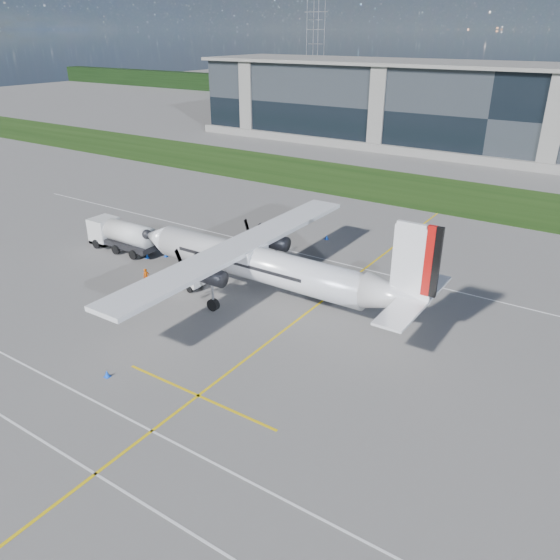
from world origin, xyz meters
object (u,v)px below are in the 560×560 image
Objects in this scene: turboprop_aircraft at (267,247)px; safety_cone_portwing at (107,374)px; ground_crew_person at (146,276)px; safety_cone_nose_stbd at (166,254)px; fuel_tanker_truck at (119,235)px; safety_cone_stbdwing at (327,237)px; baggage_tug at (188,278)px; safety_cone_fwd at (147,256)px; pylon_west at (315,49)px.

turboprop_aircraft is 16.49m from safety_cone_portwing.
ground_crew_person is 6.85m from safety_cone_nose_stbd.
fuel_tanker_truck is 17.02× the size of safety_cone_nose_stbd.
ground_crew_person is 3.70× the size of safety_cone_stbdwing.
safety_cone_fwd is at bearing 161.23° from baggage_tug.
turboprop_aircraft reaches higher than safety_cone_fwd.
safety_cone_stbdwing is at bearing -59.09° from pylon_west.
safety_cone_nose_stbd is at bearing 173.02° from turboprop_aircraft.
ground_crew_person reaches higher than safety_cone_nose_stbd.
safety_cone_nose_stbd is (-6.79, 4.08, -0.61)m from baggage_tug.
safety_cone_stbdwing is 19.30m from safety_cone_fwd.
turboprop_aircraft is 15.94m from safety_cone_stbdwing.
pylon_west is 148.58m from safety_cone_stbdwing.
fuel_tanker_truck is at bearing -67.24° from pylon_west.
safety_cone_nose_stbd is at bearing 123.92° from safety_cone_portwing.
fuel_tanker_truck is 22.14m from safety_cone_stbdwing.
fuel_tanker_truck is 4.60× the size of ground_crew_person.
ground_crew_person is 6.59m from safety_cone_fwd.
pylon_west is 1.00× the size of turboprop_aircraft.
baggage_tug is at bearing -30.97° from safety_cone_nose_stbd.
turboprop_aircraft is at bearing -6.98° from safety_cone_nose_stbd.
safety_cone_portwing is 20.76m from safety_cone_fwd.
safety_cone_nose_stbd is 1.85m from safety_cone_fwd.
turboprop_aircraft is 14.43m from safety_cone_nose_stbd.
pylon_west is 155.27m from safety_cone_nose_stbd.
safety_cone_portwing is at bearing -56.08° from safety_cone_nose_stbd.
safety_cone_fwd is (-8.08, 2.75, -0.61)m from baggage_tug.
ground_crew_person is (68.27, -146.19, -14.07)m from pylon_west.
pylon_west reaches higher than safety_cone_fwd.
safety_cone_portwing is at bearing -88.81° from safety_cone_stbdwing.
turboprop_aircraft is at bearing -47.74° from ground_crew_person.
pylon_west is 176.02m from safety_cone_portwing.
pylon_west reaches higher than baggage_tug.
baggage_tug is at bearing -13.68° from fuel_tanker_truck.
safety_cone_stbdwing is (-0.64, 30.95, 0.00)m from safety_cone_portwing.
safety_cone_fwd is (-13.04, 16.15, 0.00)m from safety_cone_portwing.
pylon_west is at bearing 115.89° from safety_cone_portwing.
safety_cone_fwd is (-1.28, -1.33, 0.00)m from safety_cone_nose_stbd.
safety_cone_nose_stbd is 1.00× the size of safety_cone_stbdwing.
fuel_tanker_truck is 17.02× the size of safety_cone_fwd.
safety_cone_nose_stbd is at bearing 149.03° from baggage_tug.
turboprop_aircraft is 10.51× the size of baggage_tug.
safety_cone_portwing is 1.00× the size of safety_cone_nose_stbd.
safety_cone_nose_stbd is (64.84, -140.30, -14.75)m from pylon_west.
safety_cone_nose_stbd is (5.52, 1.08, -1.35)m from fuel_tanker_truck.
turboprop_aircraft reaches higher than safety_cone_nose_stbd.
fuel_tanker_truck is 2.97× the size of baggage_tug.
fuel_tanker_truck is at bearing -168.95° from safety_cone_nose_stbd.
safety_cone_stbdwing is (75.96, -126.84, -14.75)m from pylon_west.
fuel_tanker_truck is at bearing 166.32° from baggage_tug.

